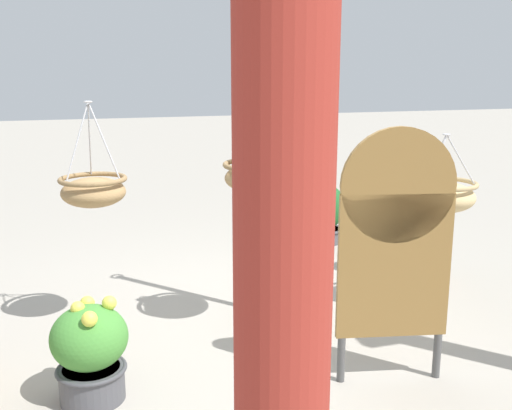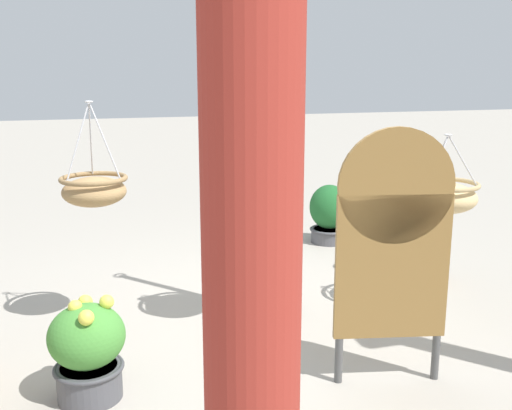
{
  "view_description": "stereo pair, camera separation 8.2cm",
  "coord_description": "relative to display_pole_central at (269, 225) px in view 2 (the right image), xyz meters",
  "views": [
    {
      "loc": [
        1.31,
        4.22,
        1.94
      ],
      "look_at": [
        -0.01,
        0.05,
        0.95
      ],
      "focal_mm": 42.44,
      "sensor_mm": 36.0,
      "label": 1
    },
    {
      "loc": [
        1.23,
        4.24,
        1.94
      ],
      "look_at": [
        -0.01,
        0.05,
        0.95
      ],
      "focal_mm": 42.44,
      "sensor_mm": 36.0,
      "label": 2
    }
  ],
  "objects": [
    {
      "name": "ground_plane",
      "position": [
        0.17,
        0.11,
        -0.74
      ],
      "size": [
        40.0,
        40.0,
        0.0
      ],
      "primitive_type": "plane",
      "color": "#A8A093"
    },
    {
      "name": "display_pole_central",
      "position": [
        0.0,
        0.0,
        0.0
      ],
      "size": [
        0.44,
        0.44,
        2.39
      ],
      "color": "black",
      "rests_on": "ground"
    },
    {
      "name": "hanging_basket_with_teddy",
      "position": [
        0.15,
        0.25,
        0.45
      ],
      "size": [
        0.55,
        0.55,
        0.64
      ],
      "color": "#A37F51"
    },
    {
      "name": "teddy_bear",
      "position": [
        0.15,
        0.27,
        0.65
      ],
      "size": [
        0.32,
        0.28,
        0.46
      ],
      "color": "tan"
    },
    {
      "name": "hanging_basket_left_high",
      "position": [
        -1.32,
        0.35,
        0.23
      ],
      "size": [
        0.53,
        0.53,
        0.62
      ],
      "color": "tan"
    },
    {
      "name": "hanging_basket_right_low",
      "position": [
        1.31,
        -0.17,
        0.33
      ],
      "size": [
        0.5,
        0.5,
        0.77
      ],
      "color": "#A37F51"
    },
    {
      "name": "greenhouse_pillar_right",
      "position": [
        1.09,
        3.28,
        0.55
      ],
      "size": [
        0.37,
        0.37,
        2.67
      ],
      "color": "#9E2D23",
      "rests_on": "ground"
    },
    {
      "name": "potted_plant_fern_front",
      "position": [
        -1.59,
        -0.33,
        -0.08
      ],
      "size": [
        0.34,
        0.34,
        1.11
      ],
      "color": "#BC6042",
      "rests_on": "ground"
    },
    {
      "name": "potted_plant_flowering_red",
      "position": [
        -1.27,
        -1.75,
        -0.4
      ],
      "size": [
        0.45,
        0.45,
        0.66
      ],
      "color": "#4C4C51",
      "rests_on": "ground"
    },
    {
      "name": "potted_plant_tall_leafy",
      "position": [
        1.42,
        0.92,
        -0.42
      ],
      "size": [
        0.45,
        0.45,
        0.63
      ],
      "color": "#4C4C51",
      "rests_on": "ground"
    },
    {
      "name": "display_sign_board",
      "position": [
        -0.39,
        1.23,
        0.21
      ],
      "size": [
        0.69,
        0.19,
        1.61
      ],
      "color": "olive",
      "rests_on": "ground"
    }
  ]
}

